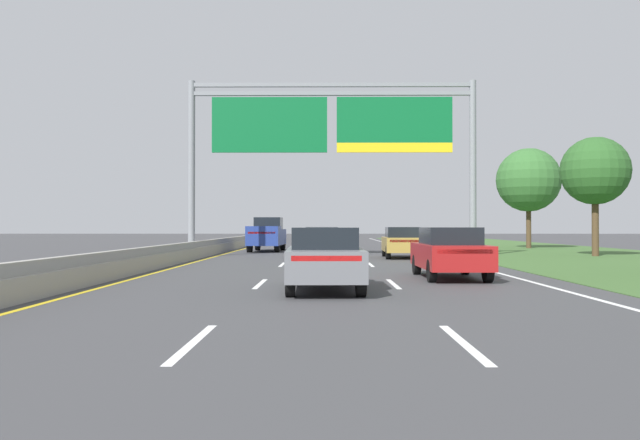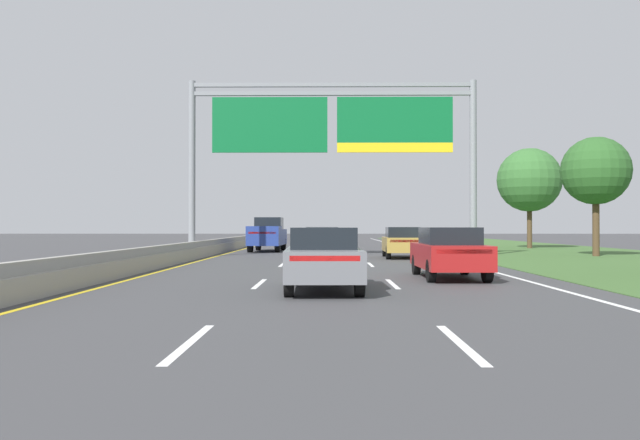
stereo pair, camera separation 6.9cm
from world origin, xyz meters
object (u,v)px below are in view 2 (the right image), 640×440
(pickup_truck_blue, at_px, (268,235))
(car_grey_centre_lane_sedan, at_px, (323,258))
(car_gold_right_lane_sedan, at_px, (402,242))
(overhead_sign_gantry, at_px, (332,132))
(car_red_right_lane_sedan, at_px, (449,252))
(roadside_tree_far, at_px, (529,180))
(roadside_tree_mid, at_px, (596,171))
(car_navy_centre_lane_sedan, at_px, (322,242))

(pickup_truck_blue, height_order, car_grey_centre_lane_sedan, pickup_truck_blue)
(car_grey_centre_lane_sedan, bearing_deg, car_gold_right_lane_sedan, -14.72)
(overhead_sign_gantry, relative_size, car_red_right_lane_sedan, 3.42)
(car_red_right_lane_sedan, bearing_deg, roadside_tree_far, -22.26)
(roadside_tree_mid, height_order, roadside_tree_far, roadside_tree_far)
(car_navy_centre_lane_sedan, relative_size, car_grey_centre_lane_sedan, 0.99)
(car_navy_centre_lane_sedan, distance_m, car_grey_centre_lane_sedan, 16.21)
(overhead_sign_gantry, xyz_separation_m, car_gold_right_lane_sedan, (3.56, -0.62, -5.73))
(car_gold_right_lane_sedan, xyz_separation_m, roadside_tree_mid, (10.52, 1.62, 3.74))
(roadside_tree_far, bearing_deg, car_gold_right_lane_sedan, -127.54)
(car_grey_centre_lane_sedan, bearing_deg, car_navy_centre_lane_sedan, -0.89)
(overhead_sign_gantry, distance_m, car_grey_centre_lane_sedan, 18.20)
(overhead_sign_gantry, bearing_deg, roadside_tree_far, 43.25)
(car_grey_centre_lane_sedan, xyz_separation_m, car_red_right_lane_sedan, (3.87, 3.79, 0.00))
(overhead_sign_gantry, bearing_deg, car_gold_right_lane_sedan, -9.86)
(pickup_truck_blue, bearing_deg, car_gold_right_lane_sedan, -136.71)
(car_grey_centre_lane_sedan, xyz_separation_m, roadside_tree_mid, (14.45, 18.28, 3.74))
(car_grey_centre_lane_sedan, bearing_deg, overhead_sign_gantry, -2.66)
(car_navy_centre_lane_sedan, distance_m, car_red_right_lane_sedan, 13.05)
(overhead_sign_gantry, height_order, roadside_tree_mid, overhead_sign_gantry)
(pickup_truck_blue, relative_size, car_grey_centre_lane_sedan, 1.23)
(roadside_tree_mid, bearing_deg, car_gold_right_lane_sedan, -171.25)
(car_red_right_lane_sedan, height_order, roadside_tree_mid, roadside_tree_mid)
(car_grey_centre_lane_sedan, bearing_deg, roadside_tree_far, -27.18)
(car_grey_centre_lane_sedan, bearing_deg, pickup_truck_blue, 6.99)
(car_red_right_lane_sedan, bearing_deg, car_navy_centre_lane_sedan, 17.85)
(pickup_truck_blue, bearing_deg, roadside_tree_far, -71.42)
(overhead_sign_gantry, relative_size, car_navy_centre_lane_sedan, 3.41)
(car_gold_right_lane_sedan, distance_m, roadside_tree_mid, 11.29)
(pickup_truck_blue, bearing_deg, car_red_right_lane_sedan, -158.81)
(car_red_right_lane_sedan, xyz_separation_m, roadside_tree_mid, (10.59, 14.48, 3.74))
(car_red_right_lane_sedan, relative_size, roadside_tree_mid, 0.69)
(overhead_sign_gantry, xyz_separation_m, roadside_tree_mid, (14.09, 1.00, -1.99))
(pickup_truck_blue, relative_size, roadside_tree_mid, 0.85)
(overhead_sign_gantry, relative_size, roadside_tree_far, 2.05)
(car_grey_centre_lane_sedan, bearing_deg, roadside_tree_mid, -39.78)
(roadside_tree_far, bearing_deg, car_grey_centre_lane_sedan, -115.74)
(car_grey_centre_lane_sedan, height_order, car_red_right_lane_sedan, same)
(car_gold_right_lane_sedan, bearing_deg, overhead_sign_gantry, 81.81)
(car_navy_centre_lane_sedan, relative_size, roadside_tree_far, 0.60)
(overhead_sign_gantry, xyz_separation_m, car_navy_centre_lane_sedan, (-0.52, -1.07, -5.73))
(car_navy_centre_lane_sedan, xyz_separation_m, car_red_right_lane_sedan, (4.02, -12.41, 0.00))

